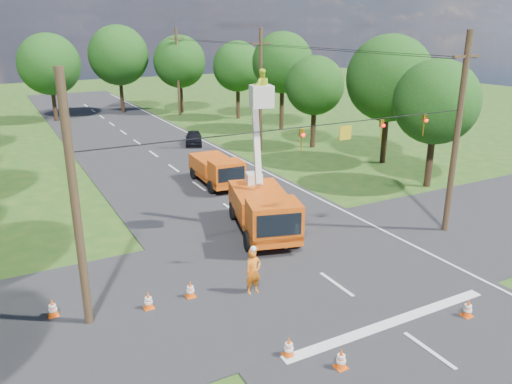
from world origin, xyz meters
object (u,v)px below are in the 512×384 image
traffic_cone_0 (341,359)px  tree_far_b (118,55)px  second_truck (217,170)px  tree_right_d (282,63)px  distant_car (194,138)px  traffic_cone_1 (468,308)px  tree_far_a (49,64)px  pole_right_near (457,134)px  ground_worker (253,271)px  traffic_cone_5 (148,300)px  traffic_cone_6 (53,308)px  tree_right_b (389,79)px  tree_right_a (436,102)px  tree_right_e (238,67)px  pole_right_far (178,71)px  traffic_cone_7 (257,171)px  traffic_cone_8 (289,347)px  bucket_truck (263,202)px  pole_left (75,205)px  pole_right_mid (261,90)px  traffic_cone_2 (283,215)px  traffic_cone_3 (277,195)px  traffic_cone_4 (190,289)px  tree_right_c (315,86)px

traffic_cone_0 → tree_far_b: tree_far_b is taller
second_truck → tree_right_d: bearing=49.5°
second_truck → distant_car: second_truck is taller
traffic_cone_1 → tree_far_a: (-7.79, 49.17, 5.83)m
pole_right_near → tree_far_a: size_ratio=1.05×
pole_right_near → distant_car: bearing=99.6°
ground_worker → traffic_cone_5: size_ratio=2.68×
tree_far_a → tree_far_b: tree_far_b is taller
traffic_cone_6 → tree_right_b: 28.49m
traffic_cone_1 → tree_right_a: tree_right_a is taller
ground_worker → tree_right_e: (17.11, 35.93, 4.86)m
traffic_cone_6 → pole_right_far: bearing=63.9°
traffic_cone_7 → tree_right_b: tree_right_b is taller
traffic_cone_7 → traffic_cone_8: same height
traffic_cone_0 → ground_worker: bearing=92.3°
second_truck → distant_car: (3.07, 12.02, -0.47)m
tree_far_a → tree_right_b: bearing=-57.2°
tree_right_b → bucket_truck: bearing=-152.5°
traffic_cone_1 → tree_far_b: (0.21, 51.17, 6.45)m
traffic_cone_7 → traffic_cone_8: bearing=-115.5°
tree_far_a → pole_left: bearing=-96.0°
tree_right_d → pole_right_mid: bearing=-132.0°
tree_far_b → tree_right_a: bearing=-74.9°
pole_right_far → tree_far_a: (-13.50, 3.00, 1.08)m
bucket_truck → tree_right_a: (13.53, 1.84, 3.84)m
traffic_cone_0 → traffic_cone_2: (4.80, 11.38, 0.00)m
traffic_cone_2 → pole_right_far: 35.90m
tree_right_e → bucket_truck: bearing=-114.2°
second_truck → traffic_cone_0: bearing=-99.6°
traffic_cone_3 → traffic_cone_4: 12.03m
second_truck → distant_car: bearing=78.8°
bucket_truck → traffic_cone_6: bearing=-147.6°
traffic_cone_3 → pole_right_mid: pole_right_mid is taller
traffic_cone_1 → tree_right_d: bearing=70.1°
distant_car → tree_right_c: size_ratio=0.46×
pole_left → tree_far_a: size_ratio=0.95×
tree_right_a → second_truck: bearing=151.1°
tree_far_b → traffic_cone_5: bearing=-102.9°
bucket_truck → second_truck: bearing=97.6°
traffic_cone_4 → tree_right_a: (19.15, 6.07, 5.20)m
traffic_cone_4 → pole_right_mid: size_ratio=0.07×
traffic_cone_8 → pole_right_mid: (12.70, 25.03, 4.75)m
traffic_cone_0 → traffic_cone_8: (-1.11, 1.28, 0.00)m
ground_worker → traffic_cone_8: 4.24m
tree_right_b → tree_far_b: (-12.00, 33.00, 0.37)m
traffic_cone_7 → pole_right_far: pole_right_far is taller
pole_right_near → tree_right_e: pole_right_near is taller
traffic_cone_2 → pole_left: 12.98m
distant_car → traffic_cone_8: size_ratio=5.04×
pole_right_far → tree_right_e: size_ratio=1.16×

